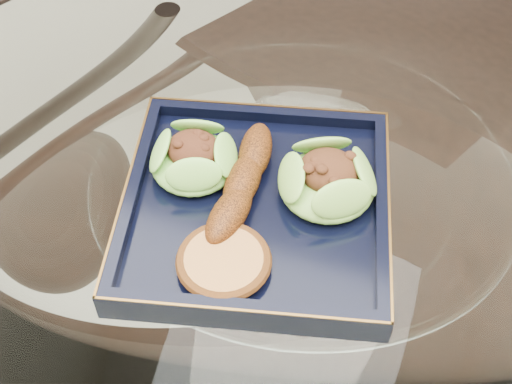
% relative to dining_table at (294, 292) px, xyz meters
% --- Properties ---
extents(dining_table, '(1.13, 1.13, 0.77)m').
position_rel_dining_table_xyz_m(dining_table, '(0.00, 0.00, 0.00)').
color(dining_table, white).
rests_on(dining_table, ground).
extents(dining_chair, '(0.52, 0.52, 0.90)m').
position_rel_dining_table_xyz_m(dining_chair, '(0.05, 0.50, -0.10)').
color(dining_chair, black).
rests_on(dining_chair, ground).
extents(navy_plate, '(0.33, 0.33, 0.02)m').
position_rel_dining_table_xyz_m(navy_plate, '(-0.04, -0.03, 0.17)').
color(navy_plate, black).
rests_on(navy_plate, dining_table).
extents(lettuce_wrap_left, '(0.10, 0.10, 0.03)m').
position_rel_dining_table_xyz_m(lettuce_wrap_left, '(-0.12, -0.00, 0.20)').
color(lettuce_wrap_left, '#5CAE32').
rests_on(lettuce_wrap_left, navy_plate).
extents(lettuce_wrap_right, '(0.11, 0.11, 0.04)m').
position_rel_dining_table_xyz_m(lettuce_wrap_right, '(0.02, 0.01, 0.20)').
color(lettuce_wrap_right, '#52992C').
rests_on(lettuce_wrap_right, navy_plate).
extents(roasted_plantain, '(0.04, 0.16, 0.03)m').
position_rel_dining_table_xyz_m(roasted_plantain, '(-0.06, -0.01, 0.20)').
color(roasted_plantain, '#6C300B').
rests_on(roasted_plantain, navy_plate).
extents(crumb_patty, '(0.10, 0.10, 0.01)m').
position_rel_dining_table_xyz_m(crumb_patty, '(-0.04, -0.11, 0.19)').
color(crumb_patty, '#C57D41').
rests_on(crumb_patty, navy_plate).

